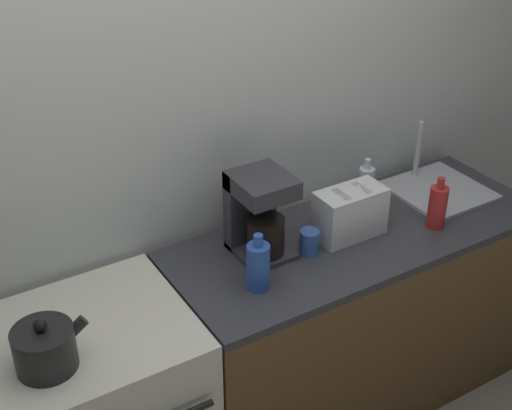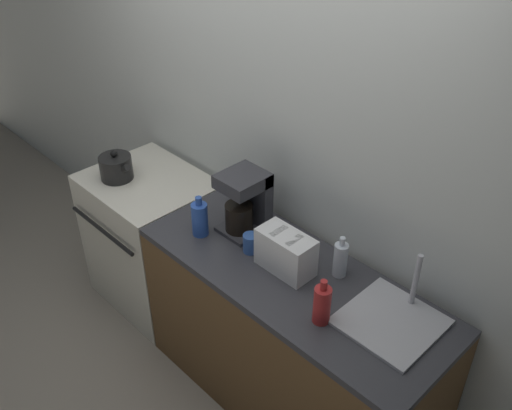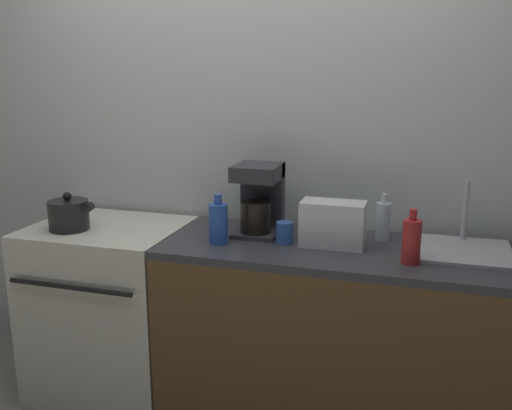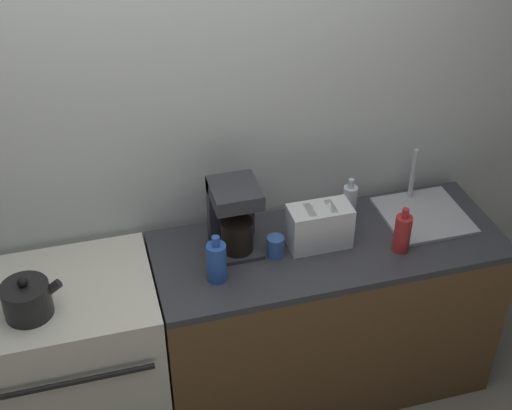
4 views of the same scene
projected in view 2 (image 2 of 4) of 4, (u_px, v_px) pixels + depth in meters
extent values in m
plane|color=gray|center=(179.00, 368.00, 3.34)|extent=(12.00, 12.00, 0.00)
cube|color=silver|center=(262.00, 132.00, 2.99)|extent=(8.00, 0.05, 2.60)
cube|color=silver|center=(153.00, 240.00, 3.62)|extent=(0.74, 0.62, 0.89)
cube|color=black|center=(146.00, 182.00, 3.38)|extent=(0.72, 0.60, 0.02)
cylinder|color=black|center=(112.00, 178.00, 3.40)|extent=(0.20, 0.20, 0.01)
cylinder|color=black|center=(144.00, 201.00, 3.20)|extent=(0.20, 0.20, 0.01)
cylinder|color=black|center=(148.00, 163.00, 3.55)|extent=(0.20, 0.20, 0.01)
cylinder|color=black|center=(181.00, 184.00, 3.35)|extent=(0.20, 0.20, 0.01)
cylinder|color=black|center=(102.00, 230.00, 3.29)|extent=(0.63, 0.02, 0.02)
cube|color=brown|center=(288.00, 343.00, 2.94)|extent=(1.60, 0.62, 0.85)
cube|color=#38383D|center=(291.00, 277.00, 2.69)|extent=(1.60, 0.62, 0.04)
cylinder|color=black|center=(116.00, 168.00, 3.35)|extent=(0.19, 0.19, 0.14)
sphere|color=black|center=(114.00, 154.00, 3.30)|extent=(0.04, 0.04, 0.04)
cylinder|color=black|center=(124.00, 169.00, 3.28)|extent=(0.11, 0.04, 0.09)
cube|color=white|center=(286.00, 252.00, 2.65)|extent=(0.28, 0.15, 0.20)
cube|color=black|center=(279.00, 231.00, 2.63)|extent=(0.03, 0.10, 0.01)
cube|color=black|center=(294.00, 241.00, 2.57)|extent=(0.03, 0.10, 0.01)
cube|color=#333338|center=(243.00, 228.00, 2.96)|extent=(0.21, 0.23, 0.02)
cube|color=#333338|center=(255.00, 197.00, 2.92)|extent=(0.21, 0.06, 0.33)
cube|color=#333338|center=(243.00, 181.00, 2.80)|extent=(0.21, 0.23, 0.07)
cylinder|color=black|center=(239.00, 217.00, 2.90)|extent=(0.14, 0.14, 0.15)
cube|color=#B7B7BC|center=(390.00, 322.00, 2.42)|extent=(0.39, 0.39, 0.01)
cylinder|color=silver|center=(416.00, 281.00, 2.43)|extent=(0.02, 0.02, 0.28)
cylinder|color=#B72828|center=(322.00, 305.00, 2.38)|extent=(0.07, 0.07, 0.18)
cylinder|color=#B72828|center=(324.00, 285.00, 2.32)|extent=(0.03, 0.03, 0.04)
cylinder|color=silver|center=(340.00, 260.00, 2.63)|extent=(0.07, 0.07, 0.17)
cylinder|color=silver|center=(342.00, 242.00, 2.57)|extent=(0.03, 0.03, 0.04)
cylinder|color=#2D56B7|center=(200.00, 219.00, 2.89)|extent=(0.08, 0.08, 0.18)
cylinder|color=#2D56B7|center=(199.00, 201.00, 2.83)|extent=(0.03, 0.03, 0.04)
cylinder|color=#3860B2|center=(251.00, 243.00, 2.79)|extent=(0.08, 0.08, 0.10)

